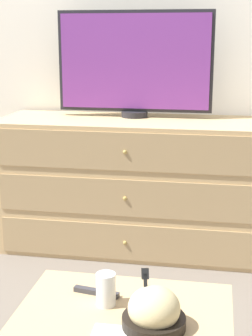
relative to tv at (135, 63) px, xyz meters
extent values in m
plane|color=#70665B|center=(-0.07, 0.21, -1.16)|extent=(12.00, 12.00, 0.00)
cube|color=white|center=(-0.07, 0.23, 0.14)|extent=(12.00, 0.05, 2.60)
cube|color=tan|center=(0.01, -0.11, -0.75)|extent=(1.67, 0.58, 0.82)
cube|color=tan|center=(0.01, -0.41, -1.02)|extent=(1.53, 0.01, 0.22)
sphere|color=tan|center=(0.01, -0.41, -1.02)|extent=(0.02, 0.02, 0.02)
cube|color=tan|center=(0.01, -0.41, -0.75)|extent=(1.53, 0.01, 0.22)
sphere|color=tan|center=(0.01, -0.41, -0.75)|extent=(0.02, 0.02, 0.02)
cube|color=tan|center=(0.01, -0.41, -0.47)|extent=(1.53, 0.01, 0.22)
sphere|color=tan|center=(0.01, -0.41, -0.47)|extent=(0.02, 0.02, 0.02)
cylinder|color=#232328|center=(0.00, 0.00, -0.32)|extent=(0.17, 0.17, 0.04)
cube|color=#232328|center=(0.00, 0.00, 0.01)|extent=(0.96, 0.04, 0.61)
cube|color=#7A3893|center=(0.00, -0.02, 0.01)|extent=(0.92, 0.01, 0.57)
cube|color=tan|center=(0.24, -1.69, -0.74)|extent=(0.72, 0.55, 0.02)
cylinder|color=tan|center=(-0.08, -1.45, -0.95)|extent=(0.04, 0.04, 0.41)
cylinder|color=black|center=(0.35, -1.75, -0.71)|extent=(0.20, 0.20, 0.04)
ellipsoid|color=beige|center=(0.35, -1.75, -0.66)|extent=(0.17, 0.17, 0.14)
cube|color=black|center=(0.32, -1.76, -0.63)|extent=(0.03, 0.10, 0.13)
cube|color=black|center=(0.31, -1.71, -0.57)|extent=(0.03, 0.03, 0.03)
cylinder|color=white|center=(0.17, -1.64, -0.70)|extent=(0.06, 0.06, 0.07)
cylinder|color=white|center=(0.17, -1.64, -0.67)|extent=(0.07, 0.07, 0.12)
cube|color=#38383D|center=(0.12, -1.58, -0.72)|extent=(0.17, 0.05, 0.02)
camera|label=1|loc=(0.52, -3.20, 0.16)|focal=55.00mm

